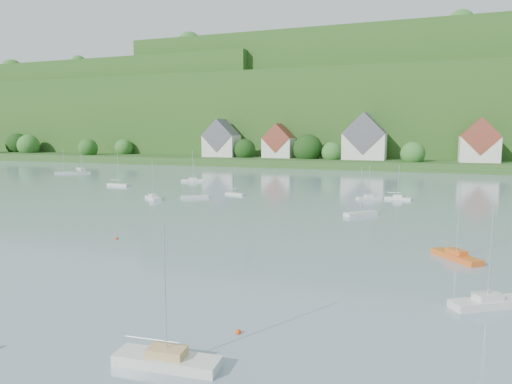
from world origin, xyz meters
TOP-DOWN VIEW (x-y plane):
  - far_shore_strip at (0.00, 200.00)m, footprint 600.00×60.00m
  - forested_ridge at (0.39, 268.57)m, footprint 620.00×181.22m
  - village_building_0 at (-55.00, 187.00)m, footprint 14.00×10.40m
  - village_building_1 at (-30.00, 189.00)m, footprint 12.00×9.36m
  - village_building_2 at (5.00, 188.00)m, footprint 16.00×11.44m
  - village_building_3 at (45.00, 186.00)m, footprint 13.00×10.40m
  - near_sailboat_2 at (13.54, 27.29)m, footprint 6.55×2.31m
  - near_sailboat_3 at (32.50, 44.13)m, footprint 6.00×4.75m
  - near_sailboat_5 at (31.01, 58.20)m, footprint 5.20×5.87m
  - mooring_buoy_2 at (15.83, 32.84)m, footprint 0.39×0.39m
  - mooring_buoy_3 at (-9.54, 53.48)m, footprint 0.39×0.39m
  - far_sailboat_cluster at (13.12, 114.47)m, footprint 204.89×68.70m

SIDE VIEW (x-z plane):
  - mooring_buoy_2 at x=15.83m, z-range -0.20..0.20m
  - mooring_buoy_3 at x=-9.54m, z-range -0.19..0.19m
  - far_sailboat_cluster at x=13.12m, z-range -3.98..4.73m
  - near_sailboat_3 at x=32.50m, z-range -3.66..4.53m
  - near_sailboat_5 at x=31.01m, z-range -3.71..4.60m
  - near_sailboat_2 at x=13.54m, z-range -3.88..4.79m
  - far_shore_strip at x=0.00m, z-range 0.00..3.00m
  - village_building_1 at x=-30.00m, z-range 1.75..15.75m
  - village_building_3 at x=45.00m, z-range 1.68..17.18m
  - village_building_0 at x=-55.00m, z-range 1.51..17.51m
  - village_building_2 at x=5.00m, z-range 1.27..19.27m
  - forested_ridge at x=0.39m, z-range -12.06..57.83m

